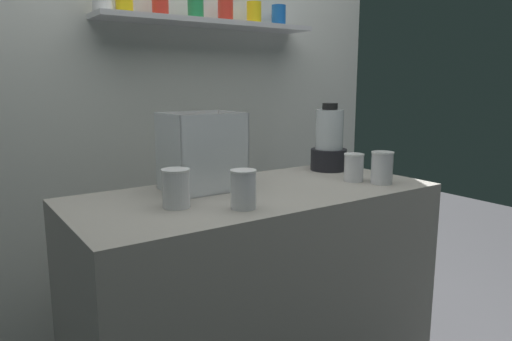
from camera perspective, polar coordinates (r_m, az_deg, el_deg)
name	(u,v)px	position (r m, az deg, el deg)	size (l,w,h in m)	color
counter	(256,301)	(1.96, 0.00, -15.43)	(1.40, 0.64, 0.90)	#9E998E
back_wall_unit	(171,91)	(2.43, -10.25, 9.38)	(2.60, 0.24, 2.50)	silver
carrot_display_bin	(201,166)	(1.83, -6.64, 0.55)	(0.28, 0.23, 0.30)	white
blender_pitcher	(329,143)	(2.25, 8.79, 3.27)	(0.17, 0.17, 0.31)	black
juice_cup_carrot_far_left	(176,190)	(1.58, -9.61, -2.29)	(0.09, 0.09, 0.13)	white
juice_cup_beet_left	(243,192)	(1.55, -1.53, -2.60)	(0.09, 0.09, 0.13)	white
juice_cup_orange_middle	(354,169)	(2.02, 11.70, 0.17)	(0.08, 0.08, 0.12)	white
juice_cup_beet_right	(382,169)	(2.00, 14.95, 0.15)	(0.09, 0.09, 0.13)	white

